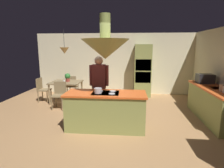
{
  "coord_description": "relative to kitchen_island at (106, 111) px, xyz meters",
  "views": [
    {
      "loc": [
        0.54,
        -4.46,
        1.97
      ],
      "look_at": [
        0.1,
        0.4,
        1.0
      ],
      "focal_mm": 29.69,
      "sensor_mm": 36.0,
      "label": 1
    }
  ],
  "objects": [
    {
      "name": "kitchen_island",
      "position": [
        0.0,
        0.0,
        0.0
      ],
      "size": [
        1.93,
        0.78,
        0.92
      ],
      "color": "#8C934C",
      "rests_on": "ground"
    },
    {
      "name": "range_hood",
      "position": [
        0.0,
        -0.0,
        1.5
      ],
      "size": [
        1.1,
        1.1,
        1.0
      ],
      "color": "#8C934C"
    },
    {
      "name": "microwave_on_counter",
      "position": [
        2.84,
        1.48,
        0.59
      ],
      "size": [
        0.46,
        0.36,
        0.28
      ],
      "primitive_type": "cube",
      "color": "#232326",
      "rests_on": "counter_run_right"
    },
    {
      "name": "cup_on_table",
      "position": [
        -1.68,
        1.87,
        0.35
      ],
      "size": [
        0.07,
        0.07,
        0.09
      ],
      "primitive_type": "cylinder",
      "color": "white",
      "rests_on": "dining_table"
    },
    {
      "name": "chair_facing_island",
      "position": [
        -1.7,
        1.41,
        0.05
      ],
      "size": [
        0.4,
        0.4,
        0.87
      ],
      "color": "olive",
      "rests_on": "ground"
    },
    {
      "name": "canister_sugar",
      "position": [
        2.84,
        0.42,
        0.54
      ],
      "size": [
        0.11,
        0.11,
        0.18
      ],
      "primitive_type": "cylinder",
      "color": "#E0B78C",
      "rests_on": "counter_run_right"
    },
    {
      "name": "potted_plant_on_table",
      "position": [
        -1.64,
        2.11,
        0.47
      ],
      "size": [
        0.2,
        0.2,
        0.3
      ],
      "color": "#99382D",
      "rests_on": "dining_table"
    },
    {
      "name": "chair_at_corner",
      "position": [
        -2.61,
        2.1,
        0.05
      ],
      "size": [
        0.4,
        0.4,
        0.87
      ],
      "rotation": [
        0.0,
        0.0,
        1.57
      ],
      "color": "olive",
      "rests_on": "ground"
    },
    {
      "name": "dining_table",
      "position": [
        -1.7,
        2.1,
        0.21
      ],
      "size": [
        1.06,
        0.93,
        0.76
      ],
      "color": "olive",
      "rests_on": "ground"
    },
    {
      "name": "oven_tower",
      "position": [
        1.1,
        3.24,
        0.59
      ],
      "size": [
        0.66,
        0.62,
        2.09
      ],
      "color": "#8C934C",
      "rests_on": "ground"
    },
    {
      "name": "wall_back",
      "position": [
        0.0,
        3.65,
        0.82
      ],
      "size": [
        6.8,
        0.1,
        2.55
      ],
      "primitive_type": "cube",
      "color": "beige",
      "rests_on": "ground"
    },
    {
      "name": "pendant_light_over_table",
      "position": [
        -1.7,
        2.1,
        1.41
      ],
      "size": [
        0.32,
        0.32,
        0.82
      ],
      "color": "#E0B266"
    },
    {
      "name": "ground",
      "position": [
        0.0,
        0.2,
        -0.46
      ],
      "size": [
        8.16,
        8.16,
        0.0
      ],
      "primitive_type": "plane",
      "color": "#AD7F51"
    },
    {
      "name": "counter_run_right",
      "position": [
        2.84,
        0.8,
        0.01
      ],
      "size": [
        0.73,
        2.29,
        0.9
      ],
      "color": "#8C934C",
      "rests_on": "ground"
    },
    {
      "name": "cooking_pot_on_cooktop",
      "position": [
        -0.16,
        -0.13,
        0.53
      ],
      "size": [
        0.18,
        0.18,
        0.12
      ],
      "primitive_type": "cylinder",
      "color": "#B2B2B7",
      "rests_on": "kitchen_island"
    },
    {
      "name": "chair_by_back_wall",
      "position": [
        -1.7,
        2.79,
        0.05
      ],
      "size": [
        0.4,
        0.4,
        0.87
      ],
      "rotation": [
        0.0,
        0.0,
        3.14
      ],
      "color": "olive",
      "rests_on": "ground"
    },
    {
      "name": "person_at_island",
      "position": [
        -0.26,
        0.66,
        0.55
      ],
      "size": [
        0.53,
        0.23,
        1.74
      ],
      "color": "tan",
      "rests_on": "ground"
    }
  ]
}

